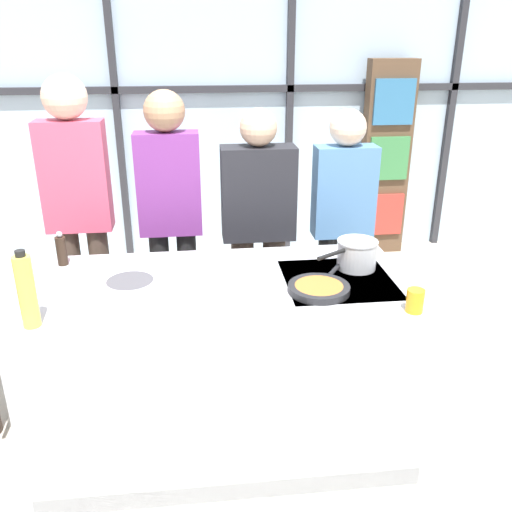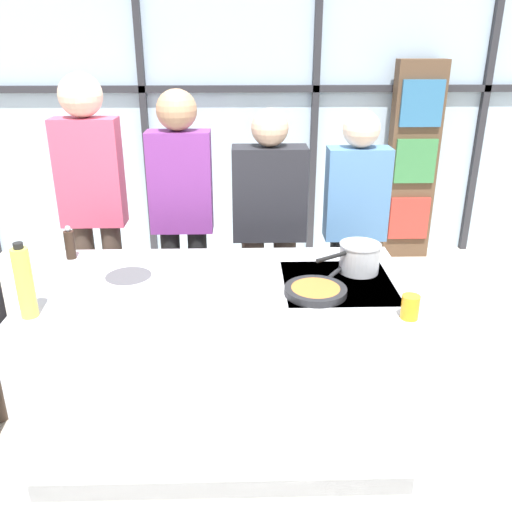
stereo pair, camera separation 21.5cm
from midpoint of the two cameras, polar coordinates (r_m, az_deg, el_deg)
ground_plane at (r=3.08m, az=-1.13°, el=-18.02°), size 18.00×18.00×0.00m
back_window_wall at (r=5.07m, az=-1.52°, el=15.69°), size 6.40×0.10×2.80m
bookshelf at (r=5.24m, az=17.29°, el=9.33°), size 0.43×0.19×1.79m
demo_island at (r=2.81m, az=-1.17°, el=-11.16°), size 1.80×0.92×0.88m
spectator_far_left at (r=3.43m, az=-15.11°, el=5.84°), size 0.38×0.25×1.79m
spectator_center_left at (r=3.37m, az=-6.00°, el=5.08°), size 0.38×0.24×1.70m
spectator_center_right at (r=3.40m, az=3.20°, el=3.50°), size 0.45×0.22×1.60m
spectator_far_right at (r=3.48m, az=12.13°, el=3.80°), size 0.38×0.22×1.58m
frying_pan at (r=2.52m, az=8.82°, el=-3.58°), size 0.36×0.46×0.04m
saucepan at (r=2.76m, az=13.02°, el=-0.15°), size 0.34×0.26×0.15m
white_plate at (r=2.77m, az=-9.94°, el=-1.47°), size 0.25×0.25×0.01m
mixing_bowl at (r=2.56m, az=-10.88°, el=-2.79°), size 0.26×0.26×0.07m
oil_bottle at (r=2.39m, az=-20.85°, el=-2.65°), size 0.07×0.07×0.33m
pepper_grinder at (r=2.98m, az=-17.09°, el=1.21°), size 0.05×0.05×0.18m
juice_glass_near at (r=2.39m, az=18.43°, el=-5.17°), size 0.08×0.08×0.10m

